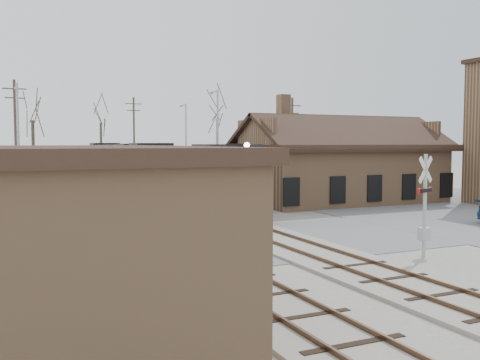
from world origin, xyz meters
The scene contains 19 objects.
ground centered at (0.00, 0.00, 0.00)m, with size 140.00×140.00×0.00m, color #A6A196.
road centered at (0.00, 0.00, 0.01)m, with size 60.00×9.00×0.03m, color #5C5C61.
track_main centered at (0.00, 15.00, 0.07)m, with size 3.40×90.00×0.24m.
track_siding centered at (-4.50, 15.00, 0.07)m, with size 3.40×90.00×0.24m.
depot centered at (11.99, 12.00, 2.41)m, with size 15.20×9.31×7.90m.
locomotive_lead centered at (0.00, 11.96, 2.29)m, with size 2.93×19.62×4.35m.
locomotive_trailing centered at (0.00, 31.85, 2.29)m, with size 2.93×19.62×4.12m.
crossbuck_near centered at (3.56, -5.53, 1.86)m, with size 1.08×0.46×3.95m.
crossbuck_far centered at (-5.95, 4.97, 1.87)m, with size 1.08×0.48×3.97m.
streetlight_a centered at (-9.86, 18.96, 4.77)m, with size 0.25×2.04×8.47m.
streetlight_b centered at (6.58, 22.93, 5.04)m, with size 0.25×2.04×9.01m.
streetlight_c centered at (7.38, 33.95, 4.82)m, with size 0.25×2.04×8.57m.
utility_pole_a centered at (-9.67, 30.22, 5.18)m, with size 2.00×0.24×9.91m.
utility_pole_b centered at (4.11, 43.76, 5.17)m, with size 2.00×0.24×9.90m.
utility_pole_c centered at (16.89, 27.53, 4.74)m, with size 2.00×0.24×9.04m.
tree_b centered at (-7.88, 36.11, 7.70)m, with size 4.41×4.41×10.81m.
tree_c centered at (1.21, 49.86, 8.11)m, with size 4.65×4.65×11.38m.
tree_d centered at (14.54, 42.41, 8.69)m, with size 4.98×4.98×12.19m.
tree_e centered at (20.60, 38.02, 6.18)m, with size 3.55×3.55×8.69m.
Camera 1 is at (-11.30, -21.03, 4.38)m, focal length 40.00 mm.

